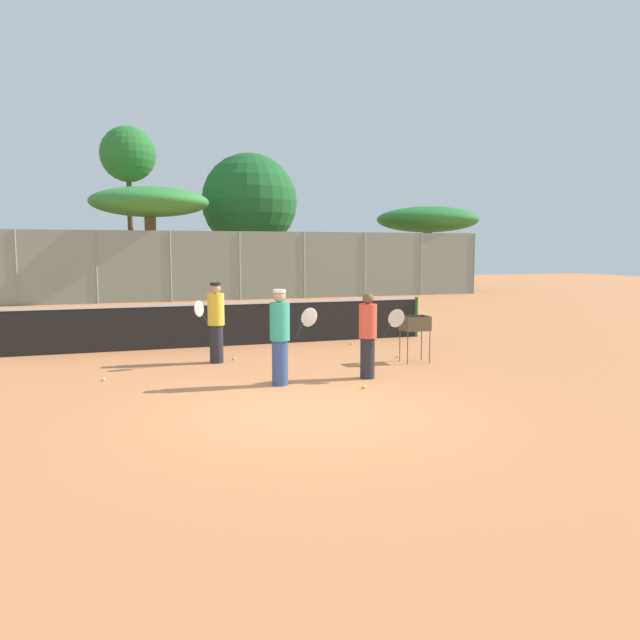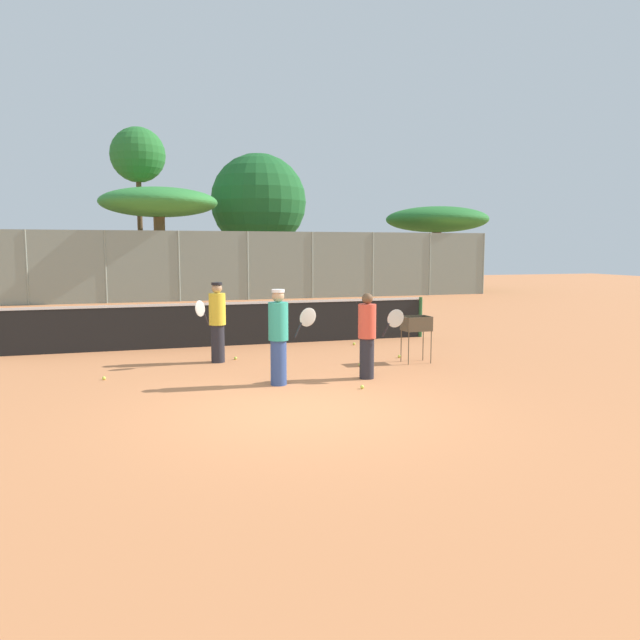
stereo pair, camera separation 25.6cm
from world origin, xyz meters
The scene contains 18 objects.
ground_plane centered at (0.00, 0.00, 0.00)m, with size 80.00×80.00×0.00m, color #D37F4C.
tennis_net centered at (0.00, 6.46, 0.56)m, with size 10.46×0.10×1.07m.
back_fence centered at (0.00, 19.92, 1.57)m, with size 31.18×0.08×3.15m.
tree_0 centered at (4.69, 24.84, 4.84)m, with size 5.12×5.12×7.41m.
tree_1 centered at (14.20, 22.56, 3.91)m, with size 5.60×5.60×4.65m.
tree_2 centered at (-1.47, 25.13, 7.02)m, with size 2.77×2.77×8.48m.
tree_3 centered at (-0.69, 21.95, 4.45)m, with size 5.46×5.46×5.20m.
player_white_outfit centered at (-0.57, 4.31, 0.87)m, with size 0.72×0.67×1.67m.
player_red_cap centered at (0.14, 1.82, 0.87)m, with size 0.90×0.35×1.67m.
player_yellow_shirt centered at (1.81, 1.86, 0.81)m, with size 0.78×0.54×1.57m.
ball_cart centered at (3.37, 3.04, 0.74)m, with size 0.56×0.41×0.97m.
tennis_ball_0 centered at (2.97, 5.64, 0.03)m, with size 0.07×0.07×0.07m, color #D1E54C.
tennis_ball_1 centered at (-2.79, 3.17, 0.03)m, with size 0.07×0.07×0.07m, color #D1E54C.
tennis_ball_4 centered at (1.40, 1.09, 0.03)m, with size 0.07×0.07×0.07m, color #D1E54C.
tennis_ball_5 centered at (-0.17, 4.50, 0.03)m, with size 0.07×0.07×0.07m, color #D1E54C.
tennis_ball_6 centered at (3.28, 3.65, 0.03)m, with size 0.07×0.07×0.07m, color #D1E54C.
tennis_ball_7 centered at (2.10, 2.99, 0.03)m, with size 0.07×0.07×0.07m, color #D1E54C.
parked_car centered at (0.30, 23.86, 0.66)m, with size 4.20×1.70×1.60m.
Camera 2 is at (-2.40, -8.58, 2.37)m, focal length 35.00 mm.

